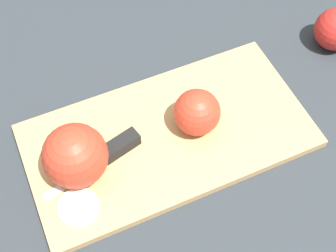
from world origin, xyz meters
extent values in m
plane|color=#282D33|center=(0.00, 0.00, 0.00)|extent=(4.00, 4.00, 0.00)
cube|color=tan|center=(0.00, 0.00, 0.01)|extent=(0.45, 0.29, 0.01)
sphere|color=red|center=(-0.04, 0.01, 0.05)|extent=(0.07, 0.07, 0.07)
cylinder|color=#EFE5C6|center=(-0.04, 0.01, 0.05)|extent=(0.05, 0.04, 0.06)
sphere|color=red|center=(0.14, -0.02, 0.06)|extent=(0.09, 0.09, 0.09)
cylinder|color=#EFE5C6|center=(0.15, -0.02, 0.06)|extent=(0.03, 0.08, 0.08)
cube|color=silver|center=(0.15, -0.01, 0.02)|extent=(0.10, 0.02, 0.00)
cube|color=black|center=(0.07, -0.02, 0.02)|extent=(0.06, 0.03, 0.02)
cylinder|color=#EFE5C6|center=(0.17, 0.03, 0.02)|extent=(0.06, 0.06, 0.01)
camera|label=1|loc=(0.21, 0.30, 0.60)|focal=50.00mm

